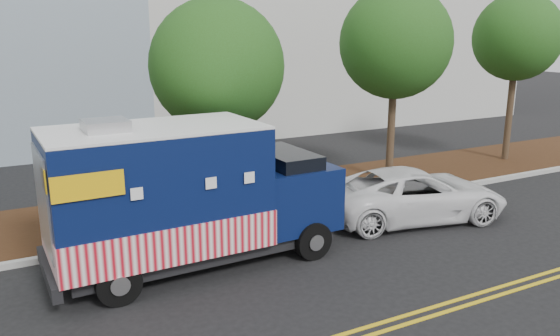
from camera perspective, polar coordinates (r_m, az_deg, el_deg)
ground at (r=13.40m, az=-7.41°, el=-9.00°), size 120.00×120.00×0.00m
curb at (r=14.60m, az=-9.35°, el=-6.75°), size 120.00×0.18×0.15m
mulch_strip at (r=16.50m, az=-11.69°, el=-4.38°), size 120.00×4.00×0.15m
tree_b at (r=15.70m, az=-6.59°, el=10.48°), size 3.80×3.80×6.17m
tree_c at (r=18.97m, az=11.97°, el=12.66°), size 3.73×3.73×6.71m
tree_d at (r=23.56m, az=23.55°, el=12.39°), size 3.36×3.36×6.67m
sign_post at (r=14.04m, az=-21.05°, el=-3.54°), size 0.06×0.06×2.40m
food_truck at (r=12.37m, az=-10.10°, el=-3.25°), size 6.73×2.72×3.51m
white_car at (r=15.95m, az=13.83°, el=-2.67°), size 5.65×3.45×1.46m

